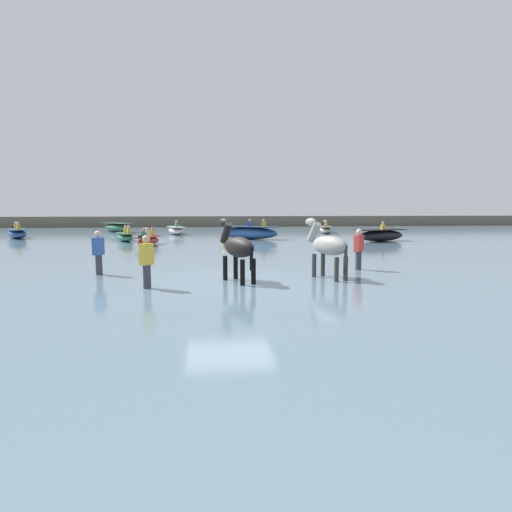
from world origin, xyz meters
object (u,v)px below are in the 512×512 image
horse_lead_black (237,249)px  boat_distant_west (249,233)px  horse_trailing_grey (328,247)px  person_wading_close (99,255)px  person_onlooker_left (359,252)px  boat_distant_east (148,240)px  boat_near_starboard (326,230)px  boat_near_port (125,237)px  boat_mid_outer (381,235)px  channel_buoy (225,242)px  person_onlooker_right (147,265)px  boat_far_inshore (118,227)px  boat_mid_channel (176,230)px  boat_far_offshore (17,233)px

horse_lead_black → boat_distant_west: size_ratio=0.48×
horse_trailing_grey → person_wading_close: bearing=168.1°
horse_trailing_grey → person_onlooker_left: 2.19m
boat_distant_east → boat_near_starboard: bearing=36.8°
boat_near_port → boat_mid_outer: size_ratio=0.77×
boat_distant_west → boat_near_port: bearing=-173.8°
channel_buoy → person_onlooker_left: bearing=-66.7°
person_onlooker_right → boat_mid_outer: bearing=49.4°
horse_lead_black → channel_buoy: size_ratio=2.43×
person_onlooker_right → channel_buoy: bearing=78.3°
boat_near_port → person_onlooker_right: (3.49, -16.04, 0.33)m
boat_near_starboard → person_onlooker_left: (-4.45, -19.88, 0.30)m
horse_lead_black → boat_near_starboard: horse_lead_black is taller
boat_near_starboard → boat_far_inshore: size_ratio=0.79×
horse_trailing_grey → person_wading_close: 6.98m
boat_mid_channel → boat_distant_east: bearing=-95.0°
horse_lead_black → person_onlooker_left: bearing=24.1°
boat_distant_west → channel_buoy: boat_distant_west is taller
person_wading_close → boat_mid_channel: bearing=87.4°
boat_mid_outer → person_onlooker_right: person_onlooker_right is taller
boat_near_starboard → person_onlooker_right: (-10.98, -22.47, 0.30)m
boat_far_offshore → person_wading_close: size_ratio=2.10×
horse_trailing_grey → boat_far_offshore: bearing=131.4°
boat_distant_west → person_onlooker_right: (-4.25, -16.89, 0.18)m
boat_mid_outer → boat_mid_channel: boat_mid_outer is taller
boat_mid_outer → person_onlooker_right: 18.64m
boat_mid_outer → channel_buoy: size_ratio=4.34×
boat_near_port → boat_far_inshore: 10.55m
boat_mid_channel → person_onlooker_left: 21.15m
boat_near_port → boat_mid_channel: 6.88m
boat_distant_east → person_wading_close: size_ratio=1.55×
horse_trailing_grey → boat_mid_channel: (-5.90, 21.38, -0.62)m
boat_near_port → person_onlooker_left: person_onlooker_left is taller
boat_distant_west → boat_far_offshore: 15.76m
horse_trailing_grey → channel_buoy: (-2.56, 10.98, -0.73)m
horse_lead_black → person_onlooker_right: (-2.38, -0.73, -0.33)m
boat_mid_outer → boat_mid_channel: (-12.99, 8.25, -0.06)m
horse_lead_black → horse_trailing_grey: bearing=6.3°
boat_far_offshore → boat_distant_east: size_ratio=1.36×
boat_far_offshore → boat_far_inshore: boat_far_offshore is taller
boat_near_port → boat_far_inshore: bearing=103.8°
boat_near_starboard → boat_far_inshore: bearing=167.4°
boat_near_starboard → person_onlooker_right: 25.01m
boat_far_inshore → person_wading_close: 24.20m
person_onlooker_right → person_wading_close: (-1.78, 2.46, 0.00)m
boat_near_port → boat_mid_channel: (2.63, 6.36, 0.03)m
horse_trailing_grey → boat_far_inshore: bearing=113.6°
horse_lead_black → boat_far_inshore: size_ratio=0.54×
boat_distant_west → person_onlooker_right: bearing=-104.1°
boat_far_offshore → person_wading_close: 19.57m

